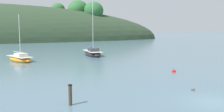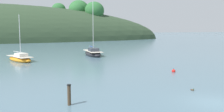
{
  "view_description": "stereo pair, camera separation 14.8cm",
  "coord_description": "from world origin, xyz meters",
  "px_view_note": "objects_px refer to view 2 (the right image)",
  "views": [
    {
      "loc": [
        -13.23,
        -13.3,
        5.38
      ],
      "look_at": [
        0.0,
        20.0,
        1.2
      ],
      "focal_mm": 40.03,
      "sensor_mm": 36.0,
      "label": 1
    },
    {
      "loc": [
        -13.09,
        -13.35,
        5.38
      ],
      "look_at": [
        0.0,
        20.0,
        1.2
      ],
      "focal_mm": 40.03,
      "sensor_mm": 36.0,
      "label": 2
    }
  ],
  "objects_px": {
    "mooring_buoy_outer": "(174,71)",
    "jetty_piling": "(69,95)",
    "duck_trailing": "(192,90)",
    "sailboat_grey_yawl": "(93,53)",
    "sailboat_blue_center": "(20,59)"
  },
  "relations": [
    {
      "from": "sailboat_grey_yawl",
      "to": "mooring_buoy_outer",
      "type": "distance_m",
      "value": 20.62
    },
    {
      "from": "sailboat_grey_yawl",
      "to": "sailboat_blue_center",
      "type": "distance_m",
      "value": 13.39
    },
    {
      "from": "mooring_buoy_outer",
      "to": "sailboat_blue_center",
      "type": "bearing_deg",
      "value": 134.6
    },
    {
      "from": "sailboat_blue_center",
      "to": "jetty_piling",
      "type": "height_order",
      "value": "sailboat_blue_center"
    },
    {
      "from": "sailboat_grey_yawl",
      "to": "sailboat_blue_center",
      "type": "height_order",
      "value": "sailboat_grey_yawl"
    },
    {
      "from": "sailboat_blue_center",
      "to": "duck_trailing",
      "type": "distance_m",
      "value": 28.33
    },
    {
      "from": "duck_trailing",
      "to": "jetty_piling",
      "type": "relative_size",
      "value": 0.29
    },
    {
      "from": "sailboat_grey_yawl",
      "to": "duck_trailing",
      "type": "bearing_deg",
      "value": -89.62
    },
    {
      "from": "sailboat_grey_yawl",
      "to": "sailboat_blue_center",
      "type": "xyz_separation_m",
      "value": [
        -13.02,
        -3.11,
        -0.06
      ]
    },
    {
      "from": "sailboat_blue_center",
      "to": "duck_trailing",
      "type": "height_order",
      "value": "sailboat_blue_center"
    },
    {
      "from": "mooring_buoy_outer",
      "to": "jetty_piling",
      "type": "relative_size",
      "value": 0.37
    },
    {
      "from": "mooring_buoy_outer",
      "to": "jetty_piling",
      "type": "xyz_separation_m",
      "value": [
        -14.28,
        -8.08,
        0.62
      ]
    },
    {
      "from": "mooring_buoy_outer",
      "to": "duck_trailing",
      "type": "distance_m",
      "value": 8.74
    },
    {
      "from": "sailboat_blue_center",
      "to": "duck_trailing",
      "type": "xyz_separation_m",
      "value": [
        13.21,
        -25.06,
        -0.33
      ]
    },
    {
      "from": "jetty_piling",
      "to": "mooring_buoy_outer",
      "type": "bearing_deg",
      "value": 29.49
    }
  ]
}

